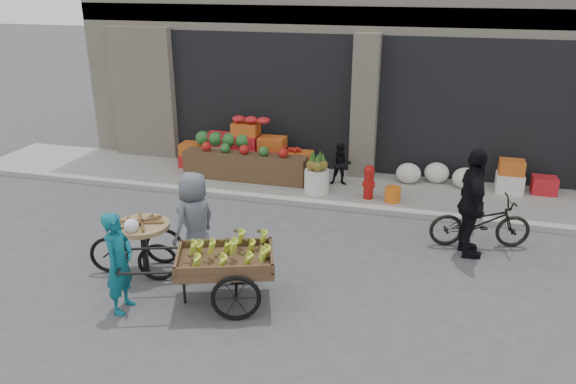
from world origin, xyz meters
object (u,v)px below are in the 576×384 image
(banana_cart, at_px, (221,258))
(vendor_woman, at_px, (119,263))
(tricycle_cart, at_px, (143,240))
(pineapple_bin, at_px, (317,181))
(fire_hydrant, at_px, (369,181))
(bicycle, at_px, (480,222))
(seated_person, at_px, (341,164))
(cyclist, at_px, (472,204))
(vendor_grey, at_px, (195,221))
(orange_bucket, at_px, (393,194))

(banana_cart, bearing_deg, vendor_woman, -175.84)
(banana_cart, bearing_deg, tricycle_cart, 142.77)
(banana_cart, bearing_deg, pineapple_bin, 65.49)
(fire_hydrant, height_order, bicycle, bicycle)
(seated_person, height_order, vendor_woman, vendor_woman)
(vendor_woman, relative_size, cyclist, 0.80)
(pineapple_bin, bearing_deg, vendor_grey, -108.92)
(seated_person, distance_m, banana_cart, 5.00)
(pineapple_bin, xyz_separation_m, tricycle_cart, (-1.92, -3.84, 0.20))
(cyclist, bearing_deg, vendor_grey, 98.10)
(orange_bucket, relative_size, cyclist, 0.17)
(vendor_woman, distance_m, cyclist, 5.59)
(banana_cart, bearing_deg, orange_bucket, 45.52)
(tricycle_cart, distance_m, bicycle, 5.65)
(orange_bucket, bearing_deg, bicycle, -40.48)
(orange_bucket, relative_size, vendor_grey, 0.20)
(vendor_grey, distance_m, bicycle, 4.85)
(pineapple_bin, relative_size, seated_person, 0.56)
(fire_hydrant, distance_m, bicycle, 2.55)
(vendor_woman, distance_m, vendor_grey, 1.50)
(orange_bucket, distance_m, banana_cart, 4.71)
(orange_bucket, distance_m, bicycle, 2.13)
(fire_hydrant, relative_size, vendor_grey, 0.44)
(fire_hydrant, relative_size, cyclist, 0.38)
(tricycle_cart, xyz_separation_m, cyclist, (4.93, 1.97, 0.36))
(banana_cart, height_order, cyclist, cyclist)
(seated_person, height_order, banana_cart, seated_person)
(fire_hydrant, height_order, seated_person, seated_person)
(bicycle, bearing_deg, banana_cart, 115.53)
(tricycle_cart, xyz_separation_m, vendor_grey, (0.73, 0.36, 0.24))
(pineapple_bin, bearing_deg, fire_hydrant, -2.60)
(cyclist, bearing_deg, orange_bucket, 25.72)
(banana_cart, relative_size, vendor_grey, 1.54)
(vendor_woman, xyz_separation_m, cyclist, (4.70, 3.01, 0.19))
(fire_hydrant, distance_m, seated_person, 0.96)
(bicycle, bearing_deg, orange_bucket, 36.75)
(tricycle_cart, bearing_deg, pineapple_bin, 45.69)
(seated_person, bearing_deg, bicycle, -46.43)
(fire_hydrant, relative_size, banana_cart, 0.29)
(vendor_woman, xyz_separation_m, bicycle, (4.90, 3.41, -0.29))
(cyclist, bearing_deg, tricycle_cart, 98.96)
(orange_bucket, relative_size, vendor_woman, 0.22)
(seated_person, height_order, bicycle, seated_person)
(vendor_woman, bearing_deg, seated_person, -23.35)
(pineapple_bin, distance_m, orange_bucket, 1.61)
(pineapple_bin, xyz_separation_m, seated_person, (0.40, 0.60, 0.21))
(vendor_grey, height_order, cyclist, cyclist)
(orange_bucket, xyz_separation_m, vendor_grey, (-2.79, -3.38, 0.54))
(seated_person, height_order, cyclist, cyclist)
(cyclist, bearing_deg, banana_cart, 112.95)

